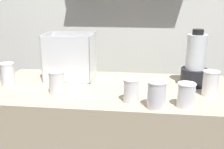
# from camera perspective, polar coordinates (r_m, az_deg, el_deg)

# --- Properties ---
(back_wall_unit) EXTENTS (2.60, 0.24, 2.50)m
(back_wall_unit) POSITION_cam_1_polar(r_m,az_deg,el_deg) (2.25, 2.42, 12.61)
(back_wall_unit) COLOR silver
(back_wall_unit) RESTS_ON ground_plane
(carrot_display_bin) EXTENTS (0.30, 0.21, 0.29)m
(carrot_display_bin) POSITION_cam_1_polar(r_m,az_deg,el_deg) (1.74, -8.94, 2.04)
(carrot_display_bin) COLOR white
(carrot_display_bin) RESTS_ON counter
(blender_pitcher) EXTENTS (0.16, 0.16, 0.33)m
(blender_pitcher) POSITION_cam_1_polar(r_m,az_deg,el_deg) (1.65, 17.13, 2.18)
(blender_pitcher) COLOR black
(blender_pitcher) RESTS_ON counter
(juice_cup_pomegranate_far_left) EXTENTS (0.08, 0.08, 0.13)m
(juice_cup_pomegranate_far_left) POSITION_cam_1_polar(r_m,az_deg,el_deg) (1.71, -21.12, -0.09)
(juice_cup_pomegranate_far_left) COLOR white
(juice_cup_pomegranate_far_left) RESTS_ON counter
(juice_cup_carrot_left) EXTENTS (0.09, 0.09, 0.13)m
(juice_cup_carrot_left) POSITION_cam_1_polar(r_m,az_deg,el_deg) (1.49, -11.54, -1.94)
(juice_cup_carrot_left) COLOR white
(juice_cup_carrot_left) RESTS_ON counter
(juice_cup_orange_middle) EXTENTS (0.08, 0.08, 0.12)m
(juice_cup_orange_middle) POSITION_cam_1_polar(r_m,az_deg,el_deg) (1.36, 4.07, -3.69)
(juice_cup_orange_middle) COLOR white
(juice_cup_orange_middle) RESTS_ON counter
(juice_cup_pomegranate_right) EXTENTS (0.09, 0.09, 0.13)m
(juice_cup_pomegranate_right) POSITION_cam_1_polar(r_m,az_deg,el_deg) (1.30, 9.36, -4.50)
(juice_cup_pomegranate_right) COLOR white
(juice_cup_pomegranate_right) RESTS_ON counter
(juice_cup_carrot_far_right) EXTENTS (0.09, 0.09, 0.12)m
(juice_cup_carrot_far_right) POSITION_cam_1_polar(r_m,az_deg,el_deg) (1.34, 15.33, -4.45)
(juice_cup_carrot_far_right) COLOR white
(juice_cup_carrot_far_right) RESTS_ON counter
(juice_cup_mango_rightmost) EXTENTS (0.09, 0.09, 0.14)m
(juice_cup_mango_rightmost) POSITION_cam_1_polar(r_m,az_deg,el_deg) (1.52, 20.02, -2.00)
(juice_cup_mango_rightmost) COLOR white
(juice_cup_mango_rightmost) RESTS_ON counter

